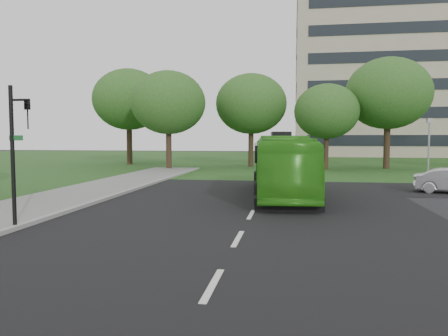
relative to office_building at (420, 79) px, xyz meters
name	(u,v)px	position (x,y,z in m)	size (l,w,h in m)	color
ground	(245,225)	(-21.96, -61.96, -12.50)	(160.00, 160.00, 0.00)	black
street_surfaces	(270,172)	(-22.34, -39.21, -12.47)	(120.00, 120.00, 0.15)	black
office_building	(420,79)	(0.00, 0.00, 0.00)	(40.10, 20.10, 25.00)	tan
tree_park_a	(168,103)	(-31.57, -37.88, -6.44)	(6.72, 6.72, 8.94)	black
tree_park_b	(251,104)	(-24.60, -32.37, -6.22)	(7.10, 7.10, 9.31)	black
tree_park_c	(327,111)	(-17.42, -35.42, -7.21)	(5.87, 5.87, 7.80)	black
tree_park_d	(388,94)	(-11.73, -33.47, -5.49)	(7.83, 7.83, 10.35)	black
tree_park_f	(129,100)	(-37.94, -31.10, -5.50)	(7.71, 7.71, 10.30)	black
bus	(282,166)	(-20.96, -54.34, -11.00)	(2.53, 10.80, 3.01)	#33961A
traffic_light	(16,146)	(-29.01, -63.71, -9.83)	(0.73, 0.19, 4.55)	black
camera_pole	(429,141)	(-11.60, -45.83, -9.80)	(0.37, 0.33, 4.18)	gray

